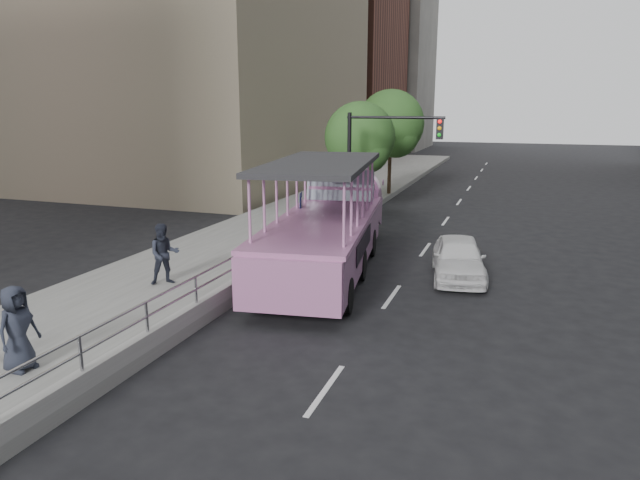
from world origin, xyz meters
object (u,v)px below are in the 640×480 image
Objects in this scene: pedestrian_mid at (164,254)px; pedestrian_far at (17,328)px; traffic_signal at (376,153)px; duck_boat at (329,227)px; parking_sign at (301,218)px; street_tree_near at (361,140)px; car at (459,258)px; street_tree_far at (392,126)px.

pedestrian_far is at bearing -124.52° from pedestrian_mid.
duck_boat is at bearing -90.52° from traffic_signal.
parking_sign is 9.30m from street_tree_near.
duck_boat is 2.94× the size of car.
duck_boat is at bearing 9.45° from pedestrian_mid.
street_tree_far is at bearing 90.40° from parking_sign.
parking_sign is at bearing -88.07° from street_tree_near.
parking_sign is at bearing -103.03° from traffic_signal.
traffic_signal is 3.80m from street_tree_near.
street_tree_far reaches higher than duck_boat.
pedestrian_mid is 20.24m from street_tree_far.
pedestrian_mid is 11.32m from traffic_signal.
duck_boat is at bearing -22.02° from parking_sign.
street_tree_near is 6.02m from street_tree_far.
pedestrian_mid reaches higher than car.
traffic_signal is (3.15, 16.28, 2.32)m from pedestrian_far.
duck_boat is 1.83× the size of street_tree_far.
car is at bearing -3.49° from parking_sign.
pedestrian_mid is 5.87m from pedestrian_far.
pedestrian_far is 0.71× the size of parking_sign.
parking_sign is 0.48× the size of traffic_signal.
street_tree_near is at bearing 91.93° from parking_sign.
street_tree_far reaches higher than street_tree_near.
street_tree_near is (-1.60, 3.43, 0.32)m from traffic_signal.
duck_boat is 6.67× the size of pedestrian_far.
traffic_signal is (3.74, 10.44, 2.28)m from pedestrian_mid.
duck_boat is 1.35m from parking_sign.
car is 11.51m from street_tree_near.
street_tree_near is at bearing -1.32° from pedestrian_far.
traffic_signal is at bearing 76.97° from parking_sign.
duck_boat is 5.70m from pedestrian_mid.
street_tree_far is (2.34, 19.87, 3.09)m from pedestrian_mid.
car is at bearing -32.63° from pedestrian_far.
traffic_signal is (1.29, 5.59, 1.92)m from parking_sign.
duck_boat is at bearing -80.80° from street_tree_near.
street_tree_near is (-5.91, 9.36, 3.14)m from car.
parking_sign is at bearing -89.60° from street_tree_far.
traffic_signal is (0.06, 6.09, 2.08)m from duck_boat.
street_tree_near reaches higher than pedestrian_mid.
pedestrian_mid is at bearing -160.39° from car.
duck_boat is 4.44m from car.
pedestrian_mid is (-3.69, -4.35, -0.20)m from duck_boat.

